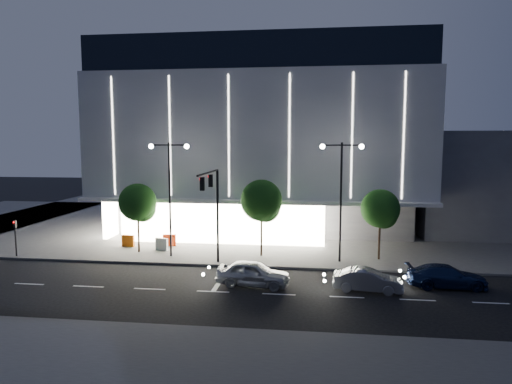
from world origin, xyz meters
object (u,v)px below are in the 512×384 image
at_px(barrier_b, 162,244).
at_px(barrier_a, 128,241).
at_px(barrier_c, 169,240).
at_px(street_lamp_west, 170,182).
at_px(car_lead, 253,274).
at_px(tree_left, 138,204).
at_px(tree_right, 380,211).
at_px(street_lamp_east, 341,184).
at_px(car_second, 368,280).
at_px(car_third, 447,276).
at_px(tree_mid, 262,203).
at_px(traffic_mast, 213,199).
at_px(ped_signal_far, 15,234).

bearing_deg(barrier_b, barrier_a, -179.15).
bearing_deg(barrier_c, barrier_b, -104.54).
distance_m(street_lamp_west, car_lead, 10.79).
distance_m(tree_left, tree_right, 19.00).
height_order(tree_left, tree_right, tree_left).
height_order(tree_right, barrier_c, tree_right).
distance_m(street_lamp_east, car_second, 8.27).
height_order(car_third, barrier_c, car_third).
bearing_deg(car_third, car_lead, 94.34).
height_order(tree_right, car_third, tree_right).
bearing_deg(tree_mid, street_lamp_east, -9.69).
height_order(street_lamp_west, car_third, street_lamp_west).
distance_m(tree_mid, car_lead, 7.93).
distance_m(tree_mid, tree_right, 9.01).
bearing_deg(barrier_b, car_second, -10.98).
bearing_deg(car_lead, barrier_a, 60.58).
bearing_deg(barrier_c, street_lamp_east, -21.75).
bearing_deg(traffic_mast, tree_left, 152.16).
bearing_deg(tree_right, barrier_a, 175.44).
height_order(traffic_mast, ped_signal_far, traffic_mast).
xyz_separation_m(tree_left, tree_mid, (10.00, 0.00, 0.30)).
bearing_deg(car_third, ped_signal_far, 82.50).
relative_size(tree_left, car_second, 1.38).
bearing_deg(car_lead, street_lamp_west, 57.06).
distance_m(tree_right, car_third, 7.45).
distance_m(car_lead, car_second, 7.05).
relative_size(ped_signal_far, tree_left, 0.52).
height_order(ped_signal_far, tree_mid, tree_mid).
bearing_deg(ped_signal_far, car_second, -10.17).
bearing_deg(street_lamp_west, tree_right, 3.64).
bearing_deg(car_lead, ped_signal_far, 83.54).
height_order(tree_mid, car_third, tree_mid).
relative_size(tree_mid, car_third, 1.27).
xyz_separation_m(street_lamp_east, barrier_a, (-17.61, 2.67, -5.31)).
bearing_deg(barrier_a, car_third, -9.06).
bearing_deg(barrier_a, tree_left, -36.67).
distance_m(street_lamp_west, tree_mid, 7.28).
bearing_deg(tree_right, traffic_mast, -162.98).
xyz_separation_m(traffic_mast, street_lamp_east, (9.00, 2.66, 0.93)).
relative_size(car_second, car_third, 0.86).
xyz_separation_m(car_third, barrier_c, (-20.49, 8.20, -0.05)).
height_order(tree_mid, car_lead, tree_mid).
xyz_separation_m(tree_mid, car_third, (12.28, -5.89, -3.63)).
relative_size(tree_left, tree_mid, 0.93).
xyz_separation_m(tree_right, car_third, (3.28, -5.89, -3.18)).
bearing_deg(ped_signal_far, tree_left, 15.61).
xyz_separation_m(ped_signal_far, car_second, (26.33, -4.72, -1.20)).
relative_size(street_lamp_west, barrier_a, 8.18).
distance_m(tree_left, car_lead, 12.88).
distance_m(car_second, barrier_c, 18.22).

